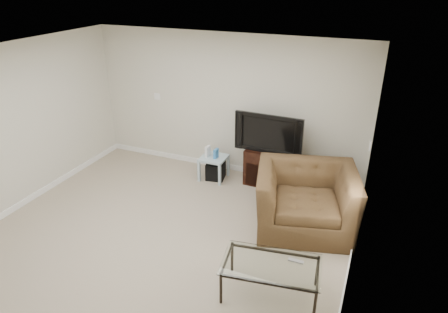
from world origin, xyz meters
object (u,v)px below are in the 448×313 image
at_px(side_table, 214,168).
at_px(subwoofer, 216,171).
at_px(tv_stand, 269,166).
at_px(recliner, 307,190).
at_px(television, 270,132).
at_px(coffee_table, 270,279).

distance_m(side_table, subwoofer, 0.07).
xyz_separation_m(tv_stand, recliner, (0.86, -1.08, 0.28)).
distance_m(tv_stand, subwoofer, 0.96).
relative_size(television, side_table, 2.44).
height_order(tv_stand, subwoofer, tv_stand).
xyz_separation_m(side_table, subwoofer, (0.03, 0.02, -0.06)).
relative_size(recliner, coffee_table, 1.25).
bearing_deg(television, coffee_table, -70.91).
relative_size(television, coffee_table, 0.98).
xyz_separation_m(side_table, recliner, (1.81, -0.85, 0.39)).
bearing_deg(coffee_table, television, 107.37).
relative_size(side_table, recliner, 0.32).
relative_size(tv_stand, recliner, 0.55).
distance_m(television, coffee_table, 2.77).
height_order(side_table, coffee_table, coffee_table).
bearing_deg(side_table, recliner, -25.16).
relative_size(side_table, coffee_table, 0.40).
relative_size(side_table, subwoofer, 1.43).
distance_m(television, side_table, 1.23).
height_order(subwoofer, coffee_table, coffee_table).
height_order(tv_stand, television, television).
bearing_deg(coffee_table, tv_stand, 107.14).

